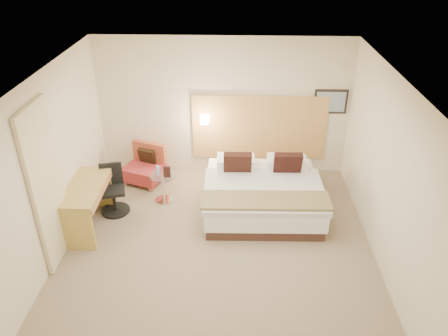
{
  "coord_description": "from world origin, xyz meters",
  "views": [
    {
      "loc": [
        0.29,
        -5.33,
        4.42
      ],
      "look_at": [
        0.08,
        0.66,
        1.06
      ],
      "focal_mm": 35.0,
      "sensor_mm": 36.0,
      "label": 1
    }
  ],
  "objects_px": {
    "bed": "(262,192)",
    "side_table": "(163,186)",
    "desk": "(87,195)",
    "lounge_chair": "(145,167)",
    "desk_chair": "(113,193)"
  },
  "relations": [
    {
      "from": "bed",
      "to": "desk",
      "type": "xyz_separation_m",
      "value": [
        -2.85,
        -0.66,
        0.31
      ]
    },
    {
      "from": "bed",
      "to": "lounge_chair",
      "type": "relative_size",
      "value": 2.38
    },
    {
      "from": "desk",
      "to": "desk_chair",
      "type": "xyz_separation_m",
      "value": [
        0.27,
        0.48,
        -0.27
      ]
    },
    {
      "from": "side_table",
      "to": "desk",
      "type": "height_order",
      "value": "desk"
    },
    {
      "from": "side_table",
      "to": "desk",
      "type": "xyz_separation_m",
      "value": [
        -1.08,
        -0.83,
        0.33
      ]
    },
    {
      "from": "desk_chair",
      "to": "bed",
      "type": "bearing_deg",
      "value": 3.96
    },
    {
      "from": "bed",
      "to": "side_table",
      "type": "distance_m",
      "value": 1.78
    },
    {
      "from": "lounge_chair",
      "to": "desk",
      "type": "xyz_separation_m",
      "value": [
        -0.62,
        -1.52,
        0.33
      ]
    },
    {
      "from": "side_table",
      "to": "desk_chair",
      "type": "height_order",
      "value": "desk_chair"
    },
    {
      "from": "side_table",
      "to": "desk_chair",
      "type": "relative_size",
      "value": 0.61
    },
    {
      "from": "side_table",
      "to": "lounge_chair",
      "type": "bearing_deg",
      "value": 123.5
    },
    {
      "from": "lounge_chair",
      "to": "side_table",
      "type": "distance_m",
      "value": 0.83
    },
    {
      "from": "bed",
      "to": "desk_chair",
      "type": "height_order",
      "value": "bed"
    },
    {
      "from": "desk",
      "to": "lounge_chair",
      "type": "bearing_deg",
      "value": 67.73
    },
    {
      "from": "desk_chair",
      "to": "desk",
      "type": "bearing_deg",
      "value": -119.63
    }
  ]
}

